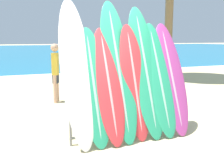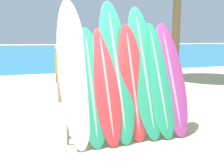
% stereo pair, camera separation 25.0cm
% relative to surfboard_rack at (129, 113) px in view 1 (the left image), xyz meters
% --- Properties ---
extents(ground_plane, '(160.00, 160.00, 0.00)m').
position_rel_surfboard_rack_xyz_m(ground_plane, '(-0.28, -0.38, -0.45)').
color(ground_plane, beige).
extents(ocean_water, '(120.00, 60.00, 0.01)m').
position_rel_surfboard_rack_xyz_m(ocean_water, '(-0.28, 38.18, -0.45)').
color(ocean_water, teal).
rests_on(ocean_water, ground_plane).
extents(surfboard_rack, '(2.15, 0.04, 0.83)m').
position_rel_surfboard_rack_xyz_m(surfboard_rack, '(0.00, 0.00, 0.00)').
color(surfboard_rack, slate).
rests_on(surfboard_rack, ground_plane).
extents(surfboard_slot_0, '(0.53, 1.12, 2.46)m').
position_rel_surfboard_rack_xyz_m(surfboard_slot_0, '(-0.89, 0.15, 0.78)').
color(surfboard_slot_0, silver).
rests_on(surfboard_slot_0, ground_plane).
extents(surfboard_slot_1, '(0.53, 0.89, 1.97)m').
position_rel_surfboard_rack_xyz_m(surfboard_slot_1, '(-0.63, 0.05, 0.53)').
color(surfboard_slot_1, '#289E70').
rests_on(surfboard_slot_1, ground_plane).
extents(surfboard_slot_2, '(0.50, 0.95, 1.97)m').
position_rel_surfboard_rack_xyz_m(surfboard_slot_2, '(-0.37, 0.04, 0.53)').
color(surfboard_slot_2, red).
rests_on(surfboard_slot_2, ground_plane).
extents(surfboard_slot_3, '(0.55, 1.12, 2.47)m').
position_rel_surfboard_rack_xyz_m(surfboard_slot_3, '(-0.14, 0.16, 0.78)').
color(surfboard_slot_3, '#289E70').
rests_on(surfboard_slot_3, ground_plane).
extents(surfboard_slot_4, '(0.49, 0.79, 2.03)m').
position_rel_surfboard_rack_xyz_m(surfboard_slot_4, '(0.13, 0.05, 0.57)').
color(surfboard_slot_4, red).
rests_on(surfboard_slot_4, ground_plane).
extents(surfboard_slot_5, '(0.56, 1.04, 2.38)m').
position_rel_surfboard_rack_xyz_m(surfboard_slot_5, '(0.39, 0.12, 0.74)').
color(surfboard_slot_5, '#289E70').
rests_on(surfboard_slot_5, ground_plane).
extents(surfboard_slot_6, '(0.54, 0.96, 2.07)m').
position_rel_surfboard_rack_xyz_m(surfboard_slot_6, '(0.65, 0.06, 0.59)').
color(surfboard_slot_6, '#289E70').
rests_on(surfboard_slot_6, ground_plane).
extents(surfboard_slot_7, '(0.55, 0.95, 2.07)m').
position_rel_surfboard_rack_xyz_m(surfboard_slot_7, '(0.92, 0.06, 0.59)').
color(surfboard_slot_7, '#B23D8E').
rests_on(surfboard_slot_7, ground_plane).
extents(person_near_water, '(0.26, 0.29, 1.67)m').
position_rel_surfboard_rack_xyz_m(person_near_water, '(0.29, 2.82, 0.46)').
color(person_near_water, '#A87A5B').
rests_on(person_near_water, ground_plane).
extents(person_mid_beach, '(0.30, 0.24, 1.79)m').
position_rel_surfboard_rack_xyz_m(person_mid_beach, '(2.49, 6.92, 0.53)').
color(person_mid_beach, beige).
rests_on(person_mid_beach, ground_plane).
extents(person_far_left, '(0.23, 0.28, 1.62)m').
position_rel_surfboard_rack_xyz_m(person_far_left, '(-0.75, 3.14, 0.44)').
color(person_far_left, tan).
rests_on(person_far_left, ground_plane).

